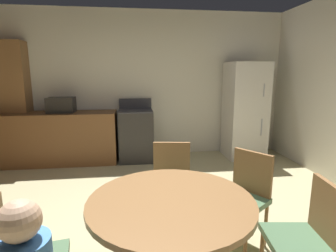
{
  "coord_description": "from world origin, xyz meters",
  "views": [
    {
      "loc": [
        -0.23,
        -2.15,
        1.57
      ],
      "look_at": [
        0.2,
        1.17,
        0.9
      ],
      "focal_mm": 28.46,
      "sensor_mm": 36.0,
      "label": 1
    }
  ],
  "objects": [
    {
      "name": "ground_plane",
      "position": [
        0.0,
        0.0,
        0.0
      ],
      "size": [
        14.0,
        14.0,
        0.0
      ],
      "primitive_type": "plane",
      "color": "tan"
    },
    {
      "name": "pantry_column",
      "position": [
        -2.26,
        2.77,
        1.05
      ],
      "size": [
        0.44,
        0.36,
        2.1
      ],
      "primitive_type": "cube",
      "color": "olive",
      "rests_on": "ground"
    },
    {
      "name": "refrigerator",
      "position": [
        1.82,
        2.54,
        0.88
      ],
      "size": [
        0.68,
        0.68,
        1.76
      ],
      "color": "silver",
      "rests_on": "ground"
    },
    {
      "name": "chair_northeast",
      "position": [
        0.75,
        -0.01,
        0.5
      ],
      "size": [
        0.56,
        0.56,
        0.87
      ],
      "rotation": [
        0.0,
        0.0,
        3.76
      ],
      "color": "olive",
      "rests_on": "ground"
    },
    {
      "name": "chair_east",
      "position": [
        0.92,
        -0.67,
        0.5
      ],
      "size": [
        0.45,
        0.45,
        0.87
      ],
      "rotation": [
        0.0,
        0.0,
        3.01
      ],
      "color": "olive",
      "rests_on": "ground"
    },
    {
      "name": "chair_north",
      "position": [
        0.13,
        0.37,
        0.5
      ],
      "size": [
        0.45,
        0.45,
        0.87
      ],
      "rotation": [
        0.0,
        0.0,
        4.57
      ],
      "color": "olive",
      "rests_on": "ground"
    },
    {
      "name": "wall_back",
      "position": [
        0.0,
        2.99,
        1.35
      ],
      "size": [
        5.56,
        0.12,
        2.7
      ],
      "primitive_type": "cube",
      "color": "silver",
      "rests_on": "ground"
    },
    {
      "name": "kitchen_counter",
      "position": [
        -1.52,
        2.59,
        0.45
      ],
      "size": [
        1.93,
        0.6,
        0.9
      ],
      "primitive_type": "cube",
      "color": "brown",
      "rests_on": "ground"
    },
    {
      "name": "microwave",
      "position": [
        -1.47,
        2.59,
        1.03
      ],
      "size": [
        0.44,
        0.32,
        0.26
      ],
      "primitive_type": "cube",
      "color": "black",
      "rests_on": "kitchen_counter"
    },
    {
      "name": "dining_table",
      "position": [
        0.0,
        -0.55,
        0.59
      ],
      "size": [
        1.1,
        1.1,
        0.76
      ],
      "color": "olive",
      "rests_on": "ground"
    },
    {
      "name": "oven_range",
      "position": [
        -0.2,
        2.59,
        0.47
      ],
      "size": [
        0.6,
        0.6,
        1.1
      ],
      "color": "#2D2B28",
      "rests_on": "ground"
    }
  ]
}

